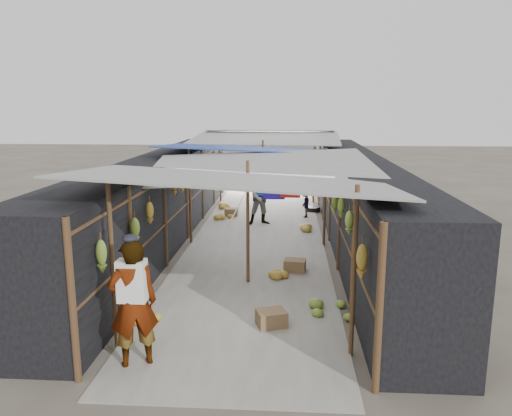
% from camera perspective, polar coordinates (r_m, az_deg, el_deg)
% --- Properties ---
extents(ground, '(80.00, 80.00, 0.00)m').
position_cam_1_polar(ground, '(7.97, -2.73, -15.98)').
color(ground, '#6B6356').
rests_on(ground, ground).
extents(aisle_slab, '(3.60, 16.00, 0.02)m').
position_cam_1_polar(aisle_slab, '(14.03, 0.24, -3.56)').
color(aisle_slab, '#9E998E').
rests_on(aisle_slab, ground).
extents(stall_left, '(1.40, 15.00, 2.30)m').
position_cam_1_polar(stall_left, '(14.19, -10.71, 1.14)').
color(stall_left, black).
rests_on(stall_left, ground).
extents(stall_right, '(1.40, 15.00, 2.30)m').
position_cam_1_polar(stall_right, '(13.88, 11.44, 0.87)').
color(stall_right, black).
rests_on(stall_right, ground).
extents(crate_near, '(0.58, 0.52, 0.29)m').
position_cam_1_polar(crate_near, '(8.67, 1.78, -12.53)').
color(crate_near, olive).
rests_on(crate_near, ground).
extents(crate_mid, '(0.51, 0.43, 0.28)m').
position_cam_1_polar(crate_mid, '(11.37, 4.46, -6.59)').
color(crate_mid, olive).
rests_on(crate_mid, ground).
extents(crate_back, '(0.44, 0.36, 0.28)m').
position_cam_1_polar(crate_back, '(16.89, -2.84, -0.50)').
color(crate_back, olive).
rests_on(crate_back, ground).
extents(black_basin, '(0.55, 0.55, 0.16)m').
position_cam_1_polar(black_basin, '(17.78, 6.48, -0.12)').
color(black_basin, black).
rests_on(black_basin, ground).
extents(vendor_elderly, '(0.81, 0.70, 1.88)m').
position_cam_1_polar(vendor_elderly, '(7.40, -13.85, -10.55)').
color(vendor_elderly, silver).
rests_on(vendor_elderly, ground).
extents(shopper_blue, '(1.03, 0.89, 1.80)m').
position_cam_1_polar(shopper_blue, '(15.58, 0.71, 1.34)').
color(shopper_blue, '#1F409D').
rests_on(shopper_blue, ground).
extents(vendor_seated, '(0.43, 0.67, 0.98)m').
position_cam_1_polar(vendor_seated, '(16.67, 5.64, 0.52)').
color(vendor_seated, '#534C48').
rests_on(vendor_seated, ground).
extents(market_canopy, '(5.62, 15.20, 2.77)m').
position_cam_1_polar(market_canopy, '(13.95, 0.46, 6.38)').
color(market_canopy, brown).
rests_on(market_canopy, ground).
extents(hanging_bananas, '(3.95, 13.71, 0.78)m').
position_cam_1_polar(hanging_bananas, '(13.90, 0.32, 3.18)').
color(hanging_bananas, olive).
rests_on(hanging_bananas, ground).
extents(floor_bananas, '(3.92, 10.22, 0.34)m').
position_cam_1_polar(floor_bananas, '(12.29, 1.01, -5.14)').
color(floor_bananas, olive).
rests_on(floor_bananas, ground).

